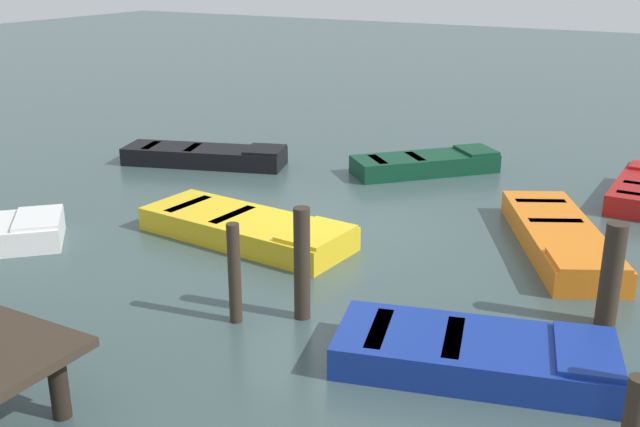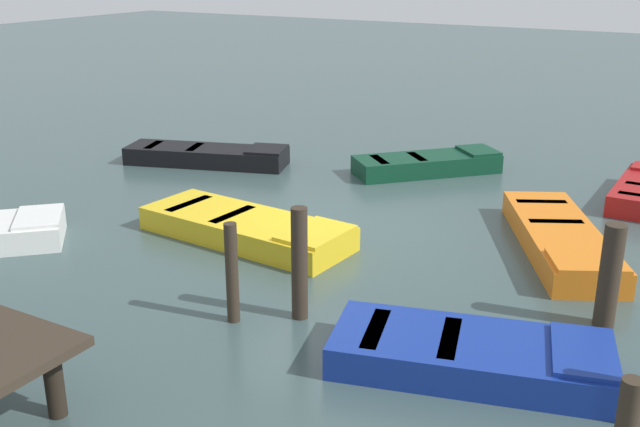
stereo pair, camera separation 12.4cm
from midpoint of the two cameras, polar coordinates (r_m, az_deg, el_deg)
name	(u,v)px [view 1 (the left image)]	position (r m, az deg, el deg)	size (l,w,h in m)	color
ground_plane	(320,232)	(13.12, -0.27, -1.44)	(80.00, 80.00, 0.00)	#384C4C
rowboat_orange	(560,237)	(12.88, 17.55, -1.76)	(2.78, 3.96, 0.46)	orange
rowboat_dark_green	(426,163)	(16.83, 7.88, 3.82)	(2.98, 3.04, 0.46)	#0C3823
rowboat_black	(206,155)	(17.53, -8.90, 4.39)	(3.86, 2.14, 0.46)	black
rowboat_yellow	(247,228)	(12.77, -5.86, -1.10)	(3.86, 1.66, 0.46)	gold
rowboat_blue	(476,354)	(9.03, 11.40, -10.43)	(3.43, 2.10, 0.46)	navy
mooring_piling_near_right	(611,275)	(10.35, 21.01, -4.40)	(0.28, 0.28, 1.41)	#33281E
mooring_piling_far_right	(234,273)	(9.82, -6.90, -4.56)	(0.17, 0.17, 1.38)	#33281E
mooring_piling_mid_right	(302,264)	(9.83, -1.75, -3.86)	(0.22, 0.22, 1.55)	#33281E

